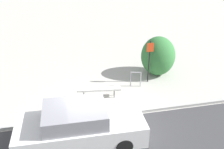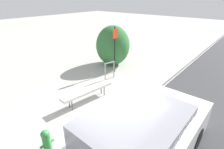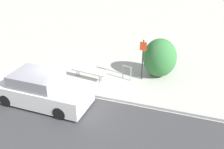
{
  "view_description": "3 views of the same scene",
  "coord_description": "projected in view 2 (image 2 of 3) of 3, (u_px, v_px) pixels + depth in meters",
  "views": [
    {
      "loc": [
        -1.17,
        -8.47,
        6.51
      ],
      "look_at": [
        0.97,
        1.72,
        1.07
      ],
      "focal_mm": 40.0,
      "sensor_mm": 36.0,
      "label": 1
    },
    {
      "loc": [
        -3.37,
        -2.69,
        3.62
      ],
      "look_at": [
        1.18,
        1.11,
        0.92
      ],
      "focal_mm": 28.0,
      "sensor_mm": 36.0,
      "label": 2
    },
    {
      "loc": [
        5.55,
        -9.62,
        6.66
      ],
      "look_at": [
        1.91,
        0.86,
        0.9
      ],
      "focal_mm": 40.0,
      "sensor_mm": 36.0,
      "label": 3
    }
  ],
  "objects": [
    {
      "name": "ground_plane",
      "position": [
        115.0,
        123.0,
        5.42
      ],
      "size": [
        60.0,
        60.0,
        0.0
      ],
      "primitive_type": "plane",
      "color": "#ADAAA3"
    },
    {
      "name": "fire_hydrant",
      "position": [
        47.0,
        142.0,
        4.18
      ],
      "size": [
        0.36,
        0.22,
        0.77
      ],
      "color": "#338C3F",
      "rests_on": "ground_plane"
    },
    {
      "name": "bench",
      "position": [
        87.0,
        91.0,
        6.36
      ],
      "size": [
        2.09,
        0.6,
        0.49
      ],
      "rotation": [
        0.0,
        0.0,
        -0.13
      ],
      "color": "#515156",
      "rests_on": "ground_plane"
    },
    {
      "name": "parked_car_near",
      "position": [
        138.0,
        144.0,
        3.79
      ],
      "size": [
        4.6,
        1.92,
        1.52
      ],
      "rotation": [
        0.0,
        0.0,
        -0.02
      ],
      "color": "black",
      "rests_on": "ground_plane"
    },
    {
      "name": "bike_rack",
      "position": [
        110.0,
        69.0,
        8.11
      ],
      "size": [
        0.55,
        0.18,
        0.83
      ],
      "rotation": [
        0.0,
        0.0,
        -0.25
      ],
      "color": "#99999E",
      "rests_on": "ground_plane"
    },
    {
      "name": "sign_post",
      "position": [
        115.0,
        46.0,
        8.47
      ],
      "size": [
        0.36,
        0.08,
        2.3
      ],
      "color": "black",
      "rests_on": "ground_plane"
    },
    {
      "name": "shrub_hedge",
      "position": [
        113.0,
        46.0,
        9.61
      ],
      "size": [
        1.86,
        1.84,
        2.18
      ],
      "color": "#337038",
      "rests_on": "ground_plane"
    },
    {
      "name": "curb",
      "position": [
        115.0,
        121.0,
        5.4
      ],
      "size": [
        60.0,
        0.2,
        0.13
      ],
      "color": "#A8A8A3",
      "rests_on": "ground_plane"
    }
  ]
}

